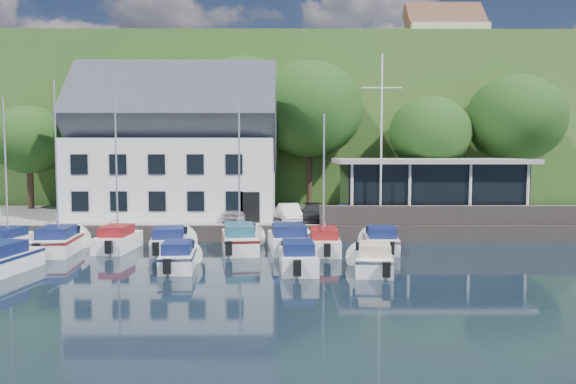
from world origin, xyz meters
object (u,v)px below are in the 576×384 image
(car_dgrey, at_px, (312,213))
(boat_r2_3, at_px, (298,256))
(harbor_building, at_px, (176,155))
(boat_r2_4, at_px, (374,257))
(boat_r1_3, at_px, (169,239))
(boat_r2_0, at_px, (2,257))
(boat_r1_0, at_px, (6,179))
(flagpole, at_px, (381,139))
(boat_r1_5, at_px, (289,238))
(boat_r1_4, at_px, (239,168))
(boat_r1_7, at_px, (381,239))
(club_pavilion, at_px, (428,188))
(boat_r2_2, at_px, (178,255))
(car_blue, at_px, (346,212))
(car_white, at_px, (289,212))
(car_silver, at_px, (233,211))
(boat_r1_2, at_px, (116,173))
(boat_r1_6, at_px, (324,176))
(boat_r1_1, at_px, (56,171))

(car_dgrey, distance_m, boat_r2_3, 11.14)
(harbor_building, height_order, boat_r2_4, harbor_building)
(boat_r1_3, height_order, boat_r2_0, boat_r2_0)
(boat_r1_0, xyz_separation_m, boat_r1_3, (9.21, -0.40, -3.39))
(flagpole, height_order, boat_r1_5, flagpole)
(boat_r1_4, bearing_deg, boat_r1_7, -9.99)
(club_pavilion, bearing_deg, boat_r2_2, -139.39)
(car_blue, relative_size, boat_r2_4, 0.71)
(car_white, bearing_deg, boat_r1_7, -57.20)
(car_white, height_order, boat_r1_5, car_white)
(boat_r2_2, bearing_deg, boat_r2_4, -8.83)
(boat_r2_3, bearing_deg, boat_r1_5, 91.90)
(club_pavilion, height_order, car_silver, club_pavilion)
(flagpole, distance_m, boat_r1_0, 22.49)
(car_white, bearing_deg, boat_r1_2, -159.76)
(boat_r1_7, height_order, boat_r2_2, boat_r1_7)
(car_silver, xyz_separation_m, boat_r2_0, (-9.73, -11.46, -0.93))
(club_pavilion, height_order, boat_r2_4, club_pavilion)
(boat_r1_0, relative_size, boat_r1_7, 1.54)
(flagpole, bearing_deg, boat_r2_3, -119.25)
(car_blue, height_order, boat_r1_7, car_blue)
(boat_r1_6, bearing_deg, car_dgrey, 94.09)
(flagpole, height_order, boat_r1_3, flagpole)
(club_pavilion, distance_m, boat_r1_5, 13.26)
(car_blue, relative_size, boat_r1_7, 0.67)
(harbor_building, relative_size, boat_r1_7, 2.70)
(boat_r1_4, height_order, boat_r1_5, boat_r1_4)
(club_pavilion, bearing_deg, boat_r1_3, -152.49)
(boat_r1_3, bearing_deg, flagpole, 13.22)
(car_dgrey, height_order, flagpole, flagpole)
(club_pavilion, bearing_deg, boat_r2_0, -149.20)
(harbor_building, height_order, boat_r1_5, harbor_building)
(boat_r2_2, bearing_deg, boat_r1_1, 145.66)
(boat_r1_3, distance_m, boat_r2_3, 8.63)
(boat_r1_0, height_order, boat_r2_4, boat_r1_0)
(boat_r2_3, bearing_deg, boat_r2_2, 172.91)
(car_blue, bearing_deg, boat_r1_2, -155.08)
(car_white, distance_m, boat_r1_3, 9.13)
(boat_r1_0, height_order, boat_r1_7, boat_r1_0)
(car_white, bearing_deg, car_blue, -11.42)
(harbor_building, bearing_deg, boat_r1_3, -81.81)
(boat_r1_1, bearing_deg, flagpole, 10.24)
(boat_r1_5, height_order, boat_r1_7, boat_r1_5)
(boat_r1_6, bearing_deg, boat_r1_2, 177.06)
(boat_r1_2, height_order, boat_r2_3, boat_r1_2)
(car_white, xyz_separation_m, boat_r1_1, (-12.90, -6.23, 2.98))
(car_blue, bearing_deg, boat_r2_2, -127.62)
(boat_r1_4, bearing_deg, boat_r2_0, -159.45)
(club_pavilion, height_order, boat_r1_0, boat_r1_0)
(car_dgrey, height_order, boat_r2_0, car_dgrey)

